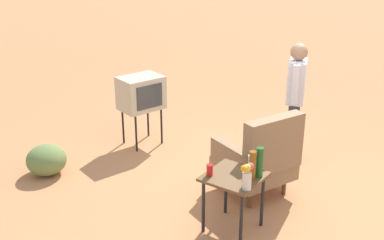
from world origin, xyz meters
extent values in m
plane|color=#C17A4C|center=(0.00, 0.00, 0.00)|extent=(60.00, 60.00, 0.00)
cylinder|color=brown|center=(-0.16, -0.28, 0.11)|extent=(0.05, 0.05, 0.22)
cylinder|color=brown|center=(0.33, -0.48, 0.11)|extent=(0.05, 0.05, 0.22)
cylinder|color=brown|center=(0.04, 0.21, 0.11)|extent=(0.05, 0.05, 0.22)
cylinder|color=brown|center=(0.53, 0.01, 0.11)|extent=(0.05, 0.05, 0.22)
cube|color=#8C6B4C|center=(0.19, -0.14, 0.32)|extent=(0.99, 0.99, 0.20)
cube|color=#8C6B4C|center=(0.31, 0.16, 0.74)|extent=(0.76, 0.43, 0.64)
cube|color=#8C6B4C|center=(-0.11, -0.02, 0.55)|extent=(0.39, 0.69, 0.26)
cube|color=#8C6B4C|center=(0.48, -0.26, 0.55)|extent=(0.39, 0.69, 0.26)
cylinder|color=black|center=(0.78, -0.16, 0.30)|extent=(0.04, 0.04, 0.60)
cylinder|color=black|center=(1.23, -0.16, 0.30)|extent=(0.04, 0.04, 0.60)
cylinder|color=black|center=(0.78, 0.29, 0.30)|extent=(0.04, 0.04, 0.60)
cylinder|color=black|center=(1.23, 0.29, 0.30)|extent=(0.04, 0.04, 0.60)
cube|color=brown|center=(1.01, 0.07, 0.62)|extent=(0.56, 0.56, 0.03)
cylinder|color=black|center=(0.13, -2.04, 0.28)|extent=(0.03, 0.03, 0.55)
cylinder|color=black|center=(-0.29, -1.92, 0.28)|extent=(0.03, 0.03, 0.55)
cylinder|color=black|center=(0.03, -2.39, 0.28)|extent=(0.03, 0.03, 0.55)
cylinder|color=black|center=(-0.39, -2.26, 0.28)|extent=(0.03, 0.03, 0.55)
cube|color=#BCB299|center=(-0.13, -2.15, 0.79)|extent=(0.70, 0.59, 0.48)
cube|color=#383D3F|center=(-0.07, -1.94, 0.79)|extent=(0.41, 0.13, 0.34)
cylinder|color=#2D3347|center=(-0.95, -0.14, 0.43)|extent=(0.14, 0.14, 0.86)
cylinder|color=#2D3347|center=(-0.76, -0.07, 0.43)|extent=(0.14, 0.14, 0.86)
cube|color=silver|center=(-0.85, -0.10, 1.14)|extent=(0.41, 0.33, 0.56)
cylinder|color=silver|center=(-1.08, -0.18, 1.17)|extent=(0.09, 0.09, 0.50)
cylinder|color=silver|center=(-0.62, -0.03, 1.17)|extent=(0.09, 0.09, 0.50)
sphere|color=#A37556|center=(-0.85, -0.10, 1.53)|extent=(0.22, 0.22, 0.22)
cylinder|color=brown|center=(0.97, 0.25, 0.78)|extent=(0.07, 0.07, 0.30)
cylinder|color=silver|center=(0.87, 0.18, 0.73)|extent=(0.06, 0.06, 0.20)
cylinder|color=#1E5623|center=(0.89, 0.29, 0.79)|extent=(0.07, 0.07, 0.32)
cylinder|color=red|center=(1.15, -0.14, 0.70)|extent=(0.07, 0.07, 0.12)
cylinder|color=silver|center=(1.18, 0.31, 0.72)|extent=(0.09, 0.09, 0.18)
sphere|color=yellow|center=(1.18, 0.31, 0.86)|extent=(0.07, 0.07, 0.07)
sphere|color=#E04C66|center=(1.14, 0.32, 0.86)|extent=(0.07, 0.07, 0.07)
sphere|color=orange|center=(1.21, 0.29, 0.86)|extent=(0.07, 0.07, 0.07)
ellipsoid|color=olive|center=(1.32, -2.54, 0.20)|extent=(0.51, 0.51, 0.40)
camera|label=1|loc=(4.79, 2.20, 2.94)|focal=44.72mm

